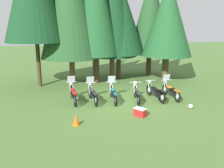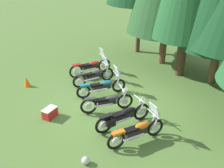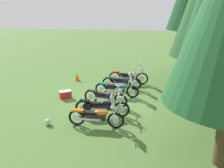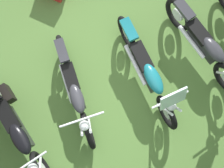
{
  "view_description": "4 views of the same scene",
  "coord_description": "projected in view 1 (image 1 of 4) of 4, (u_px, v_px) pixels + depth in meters",
  "views": [
    {
      "loc": [
        -3.76,
        -12.69,
        4.36
      ],
      "look_at": [
        -0.66,
        0.59,
        0.9
      ],
      "focal_mm": 38.03,
      "sensor_mm": 36.0,
      "label": 1
    },
    {
      "loc": [
        8.47,
        -3.81,
        5.7
      ],
      "look_at": [
        0.22,
        0.2,
        0.97
      ],
      "focal_mm": 39.58,
      "sensor_mm": 36.0,
      "label": 2
    },
    {
      "loc": [
        11.07,
        1.98,
        4.47
      ],
      "look_at": [
        -0.01,
        -0.01,
        0.89
      ],
      "focal_mm": 38.46,
      "sensor_mm": 36.0,
      "label": 3
    },
    {
      "loc": [
        0.54,
        0.99,
        5.31
      ],
      "look_at": [
        0.01,
        0.05,
        0.54
      ],
      "focal_mm": 44.32,
      "sensor_mm": 36.0,
      "label": 4
    }
  ],
  "objects": [
    {
      "name": "pine_tree_1",
      "position": [
        69.0,
        2.0,
        16.53
      ],
      "size": [
        4.39,
        4.39,
        9.77
      ],
      "color": "brown",
      "rests_on": "ground_plane"
    },
    {
      "name": "motorcycle_0",
      "position": [
        73.0,
        93.0,
        13.58
      ],
      "size": [
        0.62,
        2.42,
        1.38
      ],
      "rotation": [
        0.0,
        0.0,
        1.62
      ],
      "color": "black",
      "rests_on": "ground_plane"
    },
    {
      "name": "picnic_cooler",
      "position": [
        140.0,
        112.0,
        11.52
      ],
      "size": [
        0.63,
        0.69,
        0.4
      ],
      "color": "red",
      "rests_on": "ground_plane"
    },
    {
      "name": "pine_tree_5",
      "position": [
        151.0,
        12.0,
        19.38
      ],
      "size": [
        3.42,
        3.42,
        8.59
      ],
      "color": "#42301E",
      "rests_on": "ground_plane"
    },
    {
      "name": "motorcycle_2",
      "position": [
        113.0,
        93.0,
        13.75
      ],
      "size": [
        0.65,
        2.37,
        1.35
      ],
      "rotation": [
        0.0,
        0.0,
        1.48
      ],
      "color": "black",
      "rests_on": "ground_plane"
    },
    {
      "name": "pine_tree_3",
      "position": [
        112.0,
        8.0,
        18.0
      ],
      "size": [
        3.83,
        3.83,
        9.27
      ],
      "color": "brown",
      "rests_on": "ground_plane"
    },
    {
      "name": "pine_tree_6",
      "position": [
        168.0,
        18.0,
        17.56
      ],
      "size": [
        3.78,
        3.78,
        7.61
      ],
      "color": "#4C3823",
      "rests_on": "ground_plane"
    },
    {
      "name": "motorcycle_5",
      "position": [
        171.0,
        90.0,
        14.29
      ],
      "size": [
        0.68,
        2.23,
        1.34
      ],
      "rotation": [
        0.0,
        0.0,
        1.59
      ],
      "color": "black",
      "rests_on": "ground_plane"
    },
    {
      "name": "traffic_cone",
      "position": [
        76.0,
        120.0,
        10.46
      ],
      "size": [
        0.32,
        0.32,
        0.48
      ],
      "primitive_type": "cone",
      "color": "#EA590F",
      "rests_on": "ground_plane"
    },
    {
      "name": "dropped_helmet",
      "position": [
        191.0,
        106.0,
        12.56
      ],
      "size": [
        0.25,
        0.25,
        0.25
      ],
      "primitive_type": "sphere",
      "color": "silver",
      "rests_on": "ground_plane"
    },
    {
      "name": "motorcycle_1",
      "position": [
        93.0,
        94.0,
        13.59
      ],
      "size": [
        0.61,
        2.26,
        1.36
      ],
      "rotation": [
        0.0,
        0.0,
        1.64
      ],
      "color": "black",
      "rests_on": "ground_plane"
    },
    {
      "name": "ground_plane",
      "position": [
        125.0,
        101.0,
        13.88
      ],
      "size": [
        80.0,
        80.0,
        0.0
      ],
      "primitive_type": "plane",
      "color": "#4C7033"
    },
    {
      "name": "pine_tree_2",
      "position": [
        95.0,
        2.0,
        16.78
      ],
      "size": [
        3.39,
        3.39,
        9.69
      ],
      "color": "#42301E",
      "rests_on": "ground_plane"
    },
    {
      "name": "pine_tree_4",
      "position": [
        119.0,
        16.0,
        18.44
      ],
      "size": [
        4.2,
        4.2,
        7.93
      ],
      "color": "#42301E",
      "rests_on": "ground_plane"
    },
    {
      "name": "motorcycle_4",
      "position": [
        156.0,
        92.0,
        14.03
      ],
      "size": [
        0.67,
        2.37,
        1.01
      ],
      "rotation": [
        0.0,
        0.0,
        1.64
      ],
      "color": "black",
      "rests_on": "ground_plane"
    },
    {
      "name": "motorcycle_3",
      "position": [
        137.0,
        94.0,
        13.72
      ],
      "size": [
        0.74,
        2.2,
        1.0
      ],
      "rotation": [
        0.0,
        0.0,
        1.38
      ],
      "color": "black",
      "rests_on": "ground_plane"
    }
  ]
}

